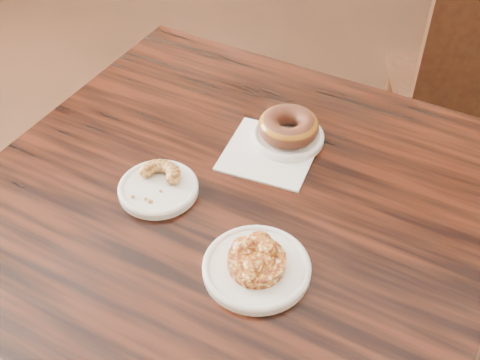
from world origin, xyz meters
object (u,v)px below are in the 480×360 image
(glazed_donut, at_px, (289,126))
(cruller_fragment, at_px, (157,182))
(chair_far, at_px, (458,92))
(apple_fritter, at_px, (257,260))
(cafe_table, at_px, (232,318))

(glazed_donut, xyz_separation_m, cruller_fragment, (-0.18, -0.22, -0.01))
(cruller_fragment, bearing_deg, chair_far, 61.61)
(apple_fritter, height_order, cruller_fragment, apple_fritter)
(cafe_table, height_order, cruller_fragment, cruller_fragment)
(cafe_table, bearing_deg, cruller_fragment, -162.41)
(apple_fritter, bearing_deg, cruller_fragment, 153.88)
(cafe_table, bearing_deg, apple_fritter, -45.24)
(cafe_table, xyz_separation_m, glazed_donut, (0.05, 0.20, 0.41))
(apple_fritter, distance_m, cruller_fragment, 0.25)
(cafe_table, relative_size, glazed_donut, 7.70)
(glazed_donut, bearing_deg, cafe_table, -104.36)
(cafe_table, bearing_deg, glazed_donut, 84.38)
(cruller_fragment, bearing_deg, cafe_table, 8.85)
(cruller_fragment, bearing_deg, apple_fritter, -26.12)
(chair_far, bearing_deg, cruller_fragment, 43.96)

